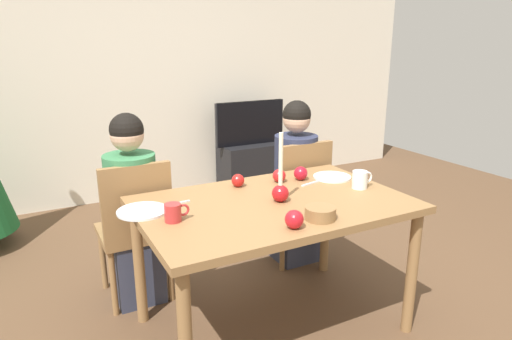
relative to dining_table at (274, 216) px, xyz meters
The scene contains 21 objects.
ground_plane 0.67m from the dining_table, ahead, with size 7.68×7.68×0.00m, color brown.
back_wall 2.68m from the dining_table, 90.00° to the left, with size 6.40×0.10×2.60m, color beige.
dining_table is the anchor object (origin of this frame).
chair_left 0.87m from the dining_table, 134.51° to the left, with size 0.40×0.40×0.90m.
chair_right 0.83m from the dining_table, 48.04° to the left, with size 0.40×0.40×0.90m.
person_left_child 0.88m from the dining_table, 133.03° to the left, with size 0.30×0.30×1.17m.
person_right_child 0.85m from the dining_table, 49.52° to the left, with size 0.30×0.30×1.17m.
tv_stand 2.56m from the dining_table, 65.74° to the left, with size 0.64×0.40×0.48m, color black.
tv 2.52m from the dining_table, 65.75° to the left, with size 0.79×0.05×0.46m.
candle_centerpiece 0.16m from the dining_table, 30.61° to the right, with size 0.09×0.09×0.37m.
plate_left 0.68m from the dining_table, 165.45° to the left, with size 0.25×0.25×0.01m, color silver.
plate_right 0.57m from the dining_table, 20.23° to the left, with size 0.23×0.23×0.01m, color white.
mug_left 0.56m from the dining_table, behind, with size 0.12×0.08×0.09m.
mug_right 0.56m from the dining_table, ahead, with size 0.13×0.09×0.10m.
fork_left 0.53m from the dining_table, 158.00° to the left, with size 0.18×0.01×0.01m, color silver.
fork_right 0.40m from the dining_table, 23.87° to the left, with size 0.18×0.01×0.01m, color silver.
bowl_walnuts 0.34m from the dining_table, 76.86° to the right, with size 0.15×0.15×0.06m, color olive.
apple_near_candle 0.43m from the dining_table, 37.09° to the left, with size 0.08×0.08×0.08m, color #B11423.
apple_by_left_plate 0.38m from the dining_table, 105.23° to the right, with size 0.09×0.09×0.09m, color red.
apple_by_right_mug 0.36m from the dining_table, 54.64° to the left, with size 0.08×0.08×0.08m, color red.
apple_far_edge 0.34m from the dining_table, 100.93° to the left, with size 0.07×0.07×0.07m, color red.
Camera 1 is at (-1.12, -1.93, 1.57)m, focal length 31.69 mm.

